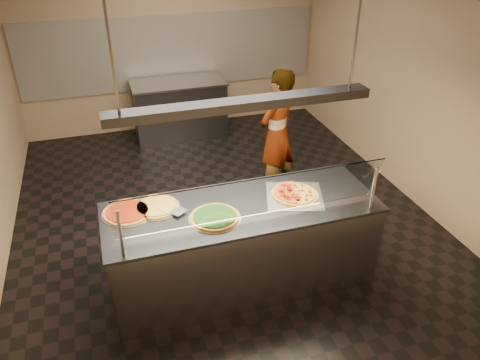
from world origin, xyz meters
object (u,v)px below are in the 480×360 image
object	(u,v)px
pizza_cheese	(156,206)
worker	(277,134)
pizza_tomato	(127,212)
pizza_spatula	(169,211)
prep_table	(180,109)
half_pizza_pepperoni	(284,195)
sneeze_guard	(254,198)
perforated_tray	(294,196)
half_pizza_sausage	(305,192)
pizza_spinach	(215,217)
heat_lamp_housing	(242,104)
serving_counter	(242,245)

from	to	relation	value
pizza_cheese	worker	xyz separation A→B (m)	(1.76, 1.37, -0.09)
pizza_tomato	pizza_spatula	size ratio (longest dim) A/B	1.76
prep_table	worker	xyz separation A→B (m)	(0.86, -2.20, 0.38)
half_pizza_pepperoni	sneeze_guard	bearing A→B (deg)	-140.42
pizza_cheese	prep_table	world-z (taller)	pizza_cheese
perforated_tray	half_pizza_sausage	bearing A→B (deg)	0.13
perforated_tray	worker	world-z (taller)	worker
half_pizza_pepperoni	pizza_spatula	world-z (taller)	half_pizza_pepperoni
pizza_cheese	pizza_tomato	bearing A→B (deg)	-177.29
sneeze_guard	pizza_cheese	bearing A→B (deg)	143.93
half_pizza_pepperoni	pizza_cheese	size ratio (longest dim) A/B	1.11
half_pizza_sausage	pizza_spinach	xyz separation A→B (m)	(-0.95, -0.13, -0.01)
half_pizza_sausage	heat_lamp_housing	distance (m)	1.19
heat_lamp_housing	worker	bearing A→B (deg)	58.37
worker	half_pizza_pepperoni	bearing A→B (deg)	38.40
serving_counter	pizza_cheese	distance (m)	0.94
half_pizza_pepperoni	pizza_cheese	bearing A→B (deg)	170.31
half_pizza_pepperoni	serving_counter	bearing A→B (deg)	-177.89
pizza_spatula	heat_lamp_housing	size ratio (longest dim) A/B	0.12
perforated_tray	pizza_spinach	distance (m)	0.85
half_pizza_pepperoni	pizza_cheese	xyz separation A→B (m)	(-1.21, 0.21, -0.02)
sneeze_guard	perforated_tray	xyz separation A→B (m)	(0.54, 0.36, -0.29)
perforated_tray	prep_table	bearing A→B (deg)	96.41
pizza_spatula	pizza_cheese	bearing A→B (deg)	127.97
perforated_tray	worker	size ratio (longest dim) A/B	0.40
half_pizza_sausage	worker	distance (m)	1.62
perforated_tray	half_pizza_sausage	xyz separation A→B (m)	(0.11, 0.00, 0.02)
sneeze_guard	pizza_tomato	bearing A→B (deg)	152.06
pizza_cheese	prep_table	xyz separation A→B (m)	(0.89, 3.57, -0.48)
pizza_spatula	half_pizza_sausage	bearing A→B (deg)	-3.17
serving_counter	pizza_tomato	distance (m)	1.17
pizza_cheese	perforated_tray	bearing A→B (deg)	-8.92
serving_counter	pizza_spatula	size ratio (longest dim) A/B	9.78
pizza_spinach	pizza_cheese	bearing A→B (deg)	144.73
sneeze_guard	pizza_tomato	size ratio (longest dim) A/B	5.04
heat_lamp_housing	pizza_spinach	bearing A→B (deg)	-158.70
sneeze_guard	pizza_spinach	xyz separation A→B (m)	(-0.30, 0.23, -0.28)
half_pizza_sausage	pizza_tomato	world-z (taller)	half_pizza_sausage
sneeze_guard	prep_table	distance (m)	4.21
pizza_cheese	pizza_tomato	world-z (taller)	same
perforated_tray	pizza_spatula	distance (m)	1.22
pizza_tomato	pizza_spatula	xyz separation A→B (m)	(0.37, -0.12, 0.01)
pizza_cheese	pizza_spatula	size ratio (longest dim) A/B	1.67
worker	perforated_tray	bearing A→B (deg)	41.93
sneeze_guard	prep_table	xyz separation A→B (m)	(0.12, 4.14, -0.76)
half_pizza_sausage	pizza_cheese	size ratio (longest dim) A/B	1.11
prep_table	heat_lamp_housing	xyz separation A→B (m)	(-0.12, -3.79, 1.48)
serving_counter	sneeze_guard	xyz separation A→B (m)	(0.00, -0.34, 0.76)
pizza_spatula	sneeze_guard	bearing A→B (deg)	-32.73
worker	serving_counter	bearing A→B (deg)	25.90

